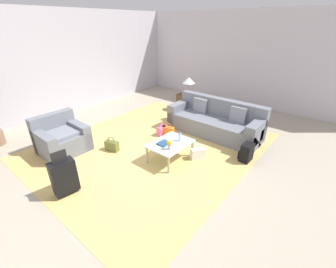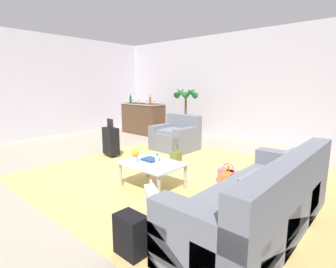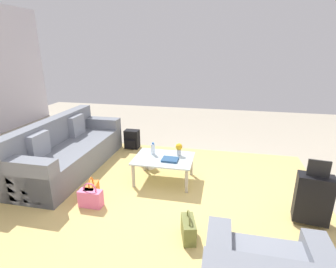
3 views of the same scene
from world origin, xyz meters
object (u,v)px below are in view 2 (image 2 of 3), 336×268
at_px(water_bottle, 157,161).
at_px(wine_glass_left_of_centre, 139,100).
at_px(handbag_white, 151,196).
at_px(handbag_olive, 176,157).
at_px(wine_bottle_amber, 150,101).
at_px(couch, 265,206).
at_px(bar_console, 143,118).
at_px(wine_glass_rightmost, 155,101).
at_px(wine_glass_right_of_centre, 147,100).
at_px(handbag_pink, 228,176).
at_px(handbag_orange, 227,180).
at_px(flower_vase, 135,155).
at_px(coffee_table_book, 150,159).
at_px(coffee_table, 152,166).
at_px(suitcase_black, 111,141).
at_px(armchair, 177,138).
at_px(wine_bottle_green, 131,99).
at_px(potted_palm, 186,108).
at_px(wine_glass_leftmost, 133,99).
at_px(backpack_black, 132,235).

xyz_separation_m(water_bottle, wine_glass_left_of_centre, (-3.87, 3.18, 0.60)).
xyz_separation_m(handbag_white, handbag_olive, (-0.99, 1.72, 0.00)).
bearing_deg(wine_bottle_amber, couch, -32.53).
height_order(bar_console, wine_glass_rightmost, wine_glass_rightmost).
bearing_deg(wine_glass_right_of_centre, couch, -32.17).
bearing_deg(handbag_pink, handbag_orange, -67.76).
bearing_deg(water_bottle, handbag_white, -58.09).
xyz_separation_m(flower_vase, wine_glass_left_of_centre, (-3.45, 3.23, 0.57)).
height_order(bar_console, wine_glass_right_of_centre, wine_glass_right_of_centre).
bearing_deg(coffee_table_book, coffee_table, -32.42).
bearing_deg(wine_glass_right_of_centre, coffee_table_book, -43.48).
xyz_separation_m(suitcase_black, handbag_white, (2.41, -1.14, -0.23)).
height_order(flower_vase, handbag_white, flower_vase).
bearing_deg(wine_glass_left_of_centre, couch, -30.19).
height_order(armchair, handbag_pink, armchair).
xyz_separation_m(wine_glass_left_of_centre, wine_bottle_green, (-0.29, -0.10, 0.01)).
bearing_deg(armchair, water_bottle, -56.54).
bearing_deg(armchair, couch, -36.24).
bearing_deg(coffee_table_book, bar_console, 139.49).
height_order(coffee_table, wine_bottle_green, wine_bottle_green).
bearing_deg(suitcase_black, handbag_olive, 22.17).
xyz_separation_m(armchair, wine_glass_rightmost, (-1.68, 0.95, 0.80)).
relative_size(flower_vase, bar_console, 0.14).
bearing_deg(bar_console, flower_vase, -44.74).
xyz_separation_m(bar_console, handbag_orange, (4.37, -2.32, -0.38)).
relative_size(handbag_white, handbag_olive, 1.00).
height_order(wine_glass_left_of_centre, potted_palm, potted_palm).
height_order(wine_glass_rightmost, handbag_white, wine_glass_rightmost).
xyz_separation_m(water_bottle, handbag_pink, (0.61, 1.02, -0.37)).
bearing_deg(wine_glass_leftmost, flower_vase, -40.83).
bearing_deg(armchair, potted_palm, 120.46).
bearing_deg(handbag_olive, wine_glass_leftmost, 151.70).
bearing_deg(wine_glass_right_of_centre, handbag_pink, -27.99).
distance_m(handbag_olive, potted_palm, 3.01).
bearing_deg(potted_palm, armchair, -59.54).
relative_size(flower_vase, potted_palm, 0.13).
bearing_deg(handbag_orange, wine_glass_left_of_centre, 153.14).
relative_size(flower_vase, backpack_black, 0.51).
xyz_separation_m(coffee_table, wine_glass_left_of_centre, (-3.67, 3.08, 0.75)).
relative_size(couch, handbag_olive, 6.85).
bearing_deg(handbag_olive, couch, -30.15).
height_order(wine_glass_right_of_centre, wine_glass_rightmost, same).
distance_m(handbag_pink, potted_palm, 4.16).
relative_size(bar_console, backpack_black, 3.78).
relative_size(wine_bottle_green, handbag_olive, 0.84).
bearing_deg(coffee_table, water_bottle, -26.57).
relative_size(handbag_white, handbag_pink, 1.00).
distance_m(coffee_table, bar_console, 4.68).
bearing_deg(wine_bottle_green, handbag_olive, -26.74).
height_order(couch, wine_glass_rightmost, wine_glass_rightmost).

